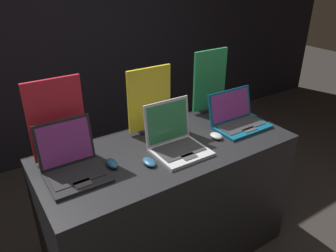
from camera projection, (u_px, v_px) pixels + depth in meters
name	position (u px, v px, depth m)	size (l,w,h in m)	color
wall_back	(67.00, 29.00, 3.30)	(8.00, 0.05, 2.80)	black
display_counter	(168.00, 203.00, 2.32)	(1.67, 0.74, 0.93)	black
laptop_front	(73.00, 164.00, 1.81)	(0.32, 0.32, 0.29)	black
mouse_front	(112.00, 163.00, 1.90)	(0.06, 0.11, 0.04)	navy
promo_stand_front	(57.00, 122.00, 1.88)	(0.32, 0.07, 0.50)	black
laptop_middle	(176.00, 140.00, 2.05)	(0.33, 0.32, 0.30)	#B7B7BC
mouse_middle	(149.00, 162.00, 1.92)	(0.07, 0.11, 0.03)	navy
promo_stand_middle	(150.00, 102.00, 2.22)	(0.33, 0.07, 0.46)	black
laptop_back	(238.00, 119.00, 2.36)	(0.39, 0.29, 0.24)	#0F5170
mouse_back	(216.00, 136.00, 2.21)	(0.07, 0.10, 0.03)	#B2B2B7
promo_stand_back	(210.00, 83.00, 2.53)	(0.30, 0.07, 0.49)	black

